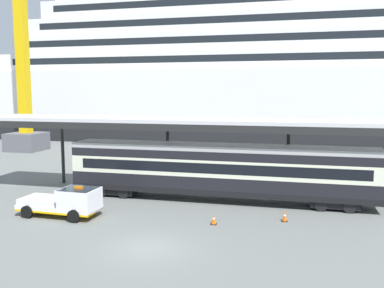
% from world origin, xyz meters
% --- Properties ---
extents(ground_plane, '(400.00, 400.00, 0.00)m').
position_xyz_m(ground_plane, '(0.00, 0.00, 0.00)').
color(ground_plane, slate).
extents(cruise_ship, '(130.67, 28.20, 35.03)m').
position_xyz_m(cruise_ship, '(19.34, 54.36, 11.60)').
color(cruise_ship, black).
rests_on(cruise_ship, ground).
extents(platform_canopy, '(38.02, 5.10, 5.95)m').
position_xyz_m(platform_canopy, '(1.88, 10.55, 5.70)').
color(platform_canopy, silver).
rests_on(platform_canopy, ground).
extents(train_carriage, '(22.07, 2.81, 4.11)m').
position_xyz_m(train_carriage, '(1.88, 10.15, 2.31)').
color(train_carriage, black).
rests_on(train_carriage, ground).
extents(service_truck, '(5.28, 2.42, 2.02)m').
position_xyz_m(service_truck, '(-6.89, 3.94, 0.99)').
color(service_truck, white).
rests_on(service_truck, ground).
extents(traffic_cone_near, '(0.36, 0.36, 0.68)m').
position_xyz_m(traffic_cone_near, '(6.64, 6.22, 0.33)').
color(traffic_cone_near, black).
rests_on(traffic_cone_near, ground).
extents(traffic_cone_mid, '(0.36, 0.36, 0.63)m').
position_xyz_m(traffic_cone_mid, '(2.52, 4.61, 0.31)').
color(traffic_cone_mid, black).
rests_on(traffic_cone_mid, ground).
extents(dockside_crane, '(14.69, 4.40, 56.71)m').
position_xyz_m(dockside_crane, '(-27.52, 29.77, 18.37)').
color(dockside_crane, '#595960').
rests_on(dockside_crane, ground).
extents(quay_bollard, '(0.48, 0.48, 0.96)m').
position_xyz_m(quay_bollard, '(-6.54, 5.77, 0.52)').
color(quay_bollard, black).
rests_on(quay_bollard, ground).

